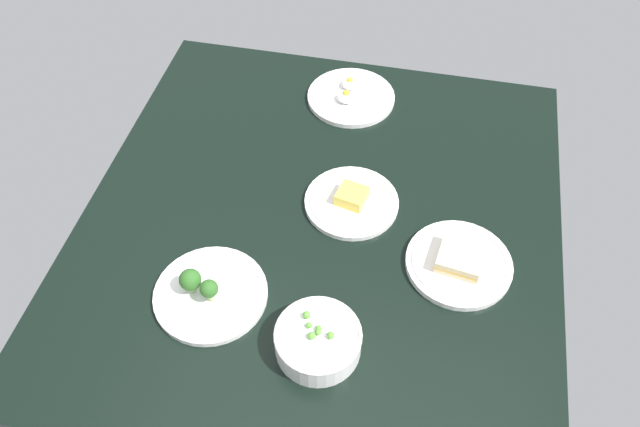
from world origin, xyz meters
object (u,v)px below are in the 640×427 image
plate_eggs (351,96)px  bowl_peas (318,340)px  plate_broccoli (209,292)px  plate_sandwich (459,262)px  plate_cheese (352,201)px

plate_eggs → bowl_peas: (71.25, 6.72, 1.99)cm
plate_eggs → plate_broccoli: size_ratio=0.99×
plate_sandwich → plate_broccoli: bearing=-69.7°
plate_sandwich → plate_cheese: 27.19cm
plate_eggs → plate_broccoli: 66.74cm
plate_eggs → plate_cheese: size_ratio=1.07×
plate_cheese → plate_broccoli: bearing=-38.3°
plate_sandwich → plate_cheese: (-11.84, -24.47, -0.32)cm
plate_sandwich → bowl_peas: size_ratio=1.35×
plate_eggs → plate_broccoli: (64.61, -16.72, 0.36)cm
plate_eggs → plate_cheese: bearing=10.6°
plate_broccoli → plate_cheese: 37.58cm
plate_cheese → plate_sandwich: bearing=64.2°
plate_broccoli → bowl_peas: size_ratio=1.39×
bowl_peas → plate_sandwich: bearing=135.0°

